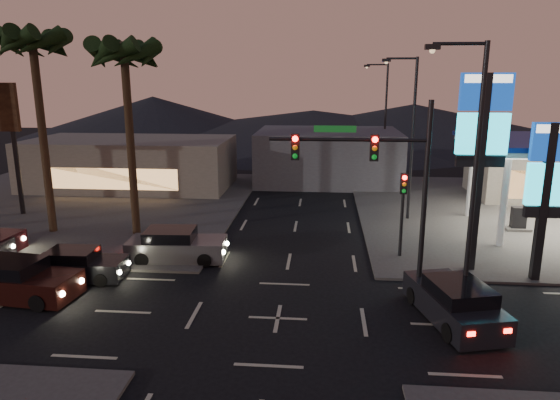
# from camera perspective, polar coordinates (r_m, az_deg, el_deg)

# --- Properties ---
(ground) EXTENTS (140.00, 140.00, 0.00)m
(ground) POSITION_cam_1_polar(r_m,az_deg,el_deg) (19.23, -0.26, -13.37)
(ground) COLOR black
(ground) RESTS_ON ground
(corner_lot_ne) EXTENTS (24.00, 24.00, 0.12)m
(corner_lot_ne) POSITION_cam_1_polar(r_m,az_deg,el_deg) (37.10, 27.70, -1.43)
(corner_lot_ne) COLOR #47443F
(corner_lot_ne) RESTS_ON ground
(corner_lot_nw) EXTENTS (24.00, 24.00, 0.12)m
(corner_lot_nw) POSITION_cam_1_polar(r_m,az_deg,el_deg) (38.42, -22.41, -0.40)
(corner_lot_nw) COLOR #47443F
(corner_lot_nw) RESTS_ON ground
(convenience_store) EXTENTS (10.00, 6.00, 4.00)m
(convenience_store) POSITION_cam_1_polar(r_m,az_deg,el_deg) (41.99, 27.95, 2.87)
(convenience_store) COLOR #726B5B
(convenience_store) RESTS_ON ground
(pylon_sign_tall) EXTENTS (2.20, 0.35, 9.00)m
(pylon_sign_tall) POSITION_cam_1_polar(r_m,az_deg,el_deg) (23.71, 22.12, 7.01)
(pylon_sign_tall) COLOR black
(pylon_sign_tall) RESTS_ON ground
(pylon_sign_short) EXTENTS (1.60, 0.35, 7.00)m
(pylon_sign_short) POSITION_cam_1_polar(r_m,az_deg,el_deg) (23.88, 28.17, 2.20)
(pylon_sign_short) COLOR black
(pylon_sign_short) RESTS_ON ground
(traffic_signal_mast) EXTENTS (6.10, 0.39, 8.00)m
(traffic_signal_mast) POSITION_cam_1_polar(r_m,az_deg,el_deg) (19.48, 11.36, 3.01)
(traffic_signal_mast) COLOR black
(traffic_signal_mast) RESTS_ON ground
(pedestal_signal) EXTENTS (0.32, 0.39, 4.30)m
(pedestal_signal) POSITION_cam_1_polar(r_m,az_deg,el_deg) (25.04, 13.86, -0.15)
(pedestal_signal) COLOR black
(pedestal_signal) RESTS_ON ground
(streetlight_near) EXTENTS (2.14, 0.25, 10.00)m
(streetlight_near) POSITION_cam_1_polar(r_m,az_deg,el_deg) (19.03, 20.89, 3.62)
(streetlight_near) COLOR black
(streetlight_near) RESTS_ON ground
(streetlight_mid) EXTENTS (2.14, 0.25, 10.00)m
(streetlight_mid) POSITION_cam_1_polar(r_m,az_deg,el_deg) (31.63, 14.59, 7.78)
(streetlight_mid) COLOR black
(streetlight_mid) RESTS_ON ground
(streetlight_far) EXTENTS (2.14, 0.25, 10.00)m
(streetlight_far) POSITION_cam_1_polar(r_m,az_deg,el_deg) (45.45, 11.72, 9.63)
(streetlight_far) COLOR black
(streetlight_far) RESTS_ON ground
(palm_a) EXTENTS (4.41, 4.41, 10.86)m
(palm_a) POSITION_cam_1_polar(r_m,az_deg,el_deg) (28.57, -17.31, 14.48)
(palm_a) COLOR black
(palm_a) RESTS_ON ground
(palm_b) EXTENTS (4.41, 4.41, 11.46)m
(palm_b) POSITION_cam_1_polar(r_m,az_deg,el_deg) (30.79, -26.33, 14.62)
(palm_b) COLOR black
(palm_b) RESTS_ON ground
(building_far_west) EXTENTS (16.00, 8.00, 4.00)m
(building_far_west) POSITION_cam_1_polar(r_m,az_deg,el_deg) (42.57, -16.60, 4.03)
(building_far_west) COLOR #726B5B
(building_far_west) RESTS_ON ground
(building_far_mid) EXTENTS (12.00, 9.00, 4.40)m
(building_far_mid) POSITION_cam_1_polar(r_m,az_deg,el_deg) (43.54, 5.49, 5.02)
(building_far_mid) COLOR #4C4C51
(building_far_mid) RESTS_ON ground
(hill_left) EXTENTS (40.00, 40.00, 6.00)m
(hill_left) POSITION_cam_1_polar(r_m,az_deg,el_deg) (81.70, -14.23, 9.30)
(hill_left) COLOR black
(hill_left) RESTS_ON ground
(hill_right) EXTENTS (50.00, 50.00, 5.00)m
(hill_right) POSITION_cam_1_polar(r_m,az_deg,el_deg) (78.46, 14.97, 8.72)
(hill_right) COLOR black
(hill_right) RESTS_ON ground
(hill_center) EXTENTS (60.00, 60.00, 4.00)m
(hill_center) POSITION_cam_1_polar(r_m,az_deg,el_deg) (77.35, 3.82, 8.71)
(hill_center) COLOR black
(hill_center) RESTS_ON ground
(car_lane_a_front) EXTENTS (4.25, 1.89, 1.37)m
(car_lane_a_front) POSITION_cam_1_polar(r_m,az_deg,el_deg) (24.22, -22.11, -6.93)
(car_lane_a_front) COLOR black
(car_lane_a_front) RESTS_ON ground
(car_lane_a_mid) EXTENTS (5.07, 2.50, 1.60)m
(car_lane_a_mid) POSITION_cam_1_polar(r_m,az_deg,el_deg) (23.18, -27.85, -8.17)
(car_lane_a_mid) COLOR black
(car_lane_a_mid) RESTS_ON ground
(car_lane_b_front) EXTENTS (4.96, 2.29, 1.58)m
(car_lane_b_front) POSITION_cam_1_polar(r_m,az_deg,el_deg) (25.18, -11.83, -5.15)
(car_lane_b_front) COLOR #5C5C5E
(car_lane_b_front) RESTS_ON ground
(suv_station) EXTENTS (3.07, 5.05, 1.58)m
(suv_station) POSITION_cam_1_polar(r_m,az_deg,el_deg) (19.82, 19.34, -10.98)
(suv_station) COLOR black
(suv_station) RESTS_ON ground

